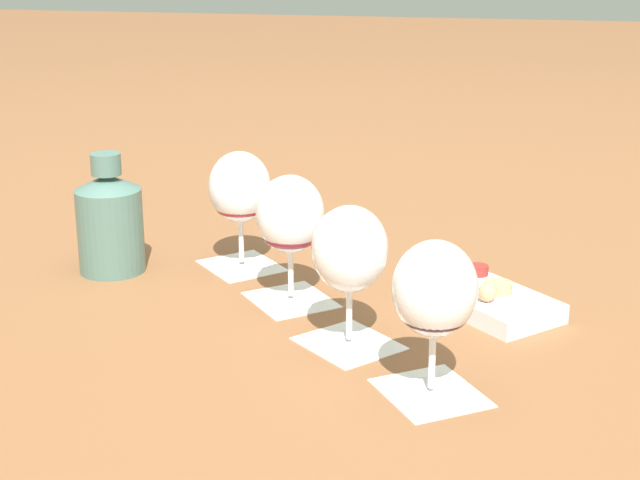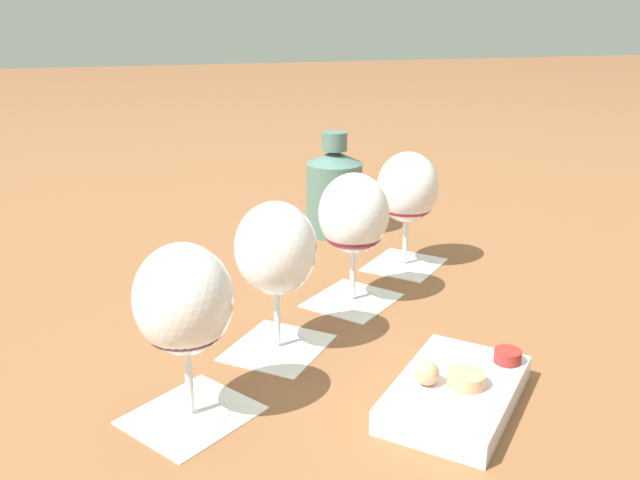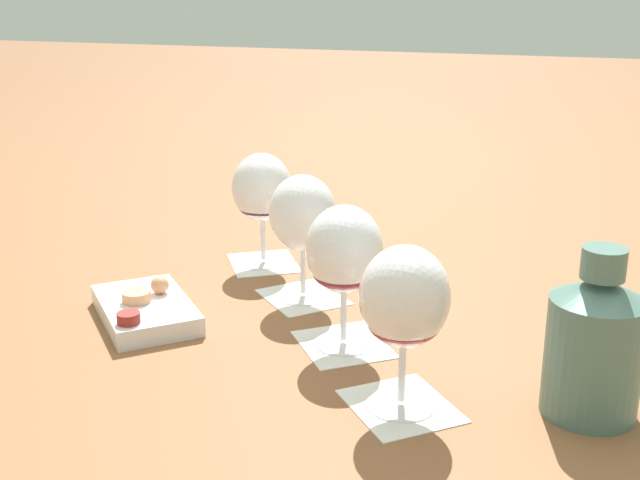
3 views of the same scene
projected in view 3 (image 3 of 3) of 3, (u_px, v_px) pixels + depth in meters
ground_plane at (320, 320)px, 1.00m from camera, size 8.00×8.00×0.00m
tasting_card_0 at (401, 405)px, 0.79m from camera, size 0.14×0.14×0.00m
tasting_card_1 at (343, 344)px, 0.93m from camera, size 0.14×0.14×0.00m
tasting_card_2 at (303, 297)px, 1.07m from camera, size 0.14×0.14×0.00m
tasting_card_3 at (264, 263)px, 1.19m from camera, size 0.14×0.14×0.00m
wine_glass_0 at (404, 304)px, 0.76m from camera, size 0.09×0.09×0.16m
wine_glass_1 at (344, 256)px, 0.89m from camera, size 0.09×0.09×0.16m
wine_glass_2 at (303, 219)px, 1.03m from camera, size 0.09×0.09×0.16m
wine_glass_3 at (262, 193)px, 1.16m from camera, size 0.09×0.09×0.16m
ceramic_vase at (594, 344)px, 0.76m from camera, size 0.09×0.09×0.17m
snack_dish at (145, 309)px, 0.99m from camera, size 0.19×0.19×0.05m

